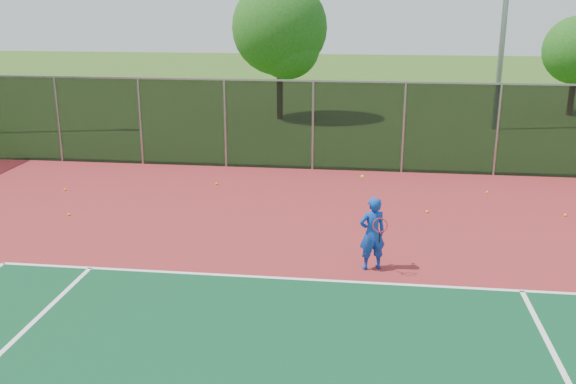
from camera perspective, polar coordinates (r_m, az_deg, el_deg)
name	(u,v)px	position (r m, az deg, el deg)	size (l,w,h in m)	color
ground	(433,368)	(10.77, 12.73, -14.99)	(120.00, 120.00, 0.00)	#2E5117
court_apron	(423,309)	(12.50, 11.93, -10.15)	(30.00, 20.00, 0.02)	maroon
fence_back	(404,127)	(21.54, 10.24, 5.73)	(30.00, 0.06, 3.03)	black
tennis_player	(372,233)	(13.74, 7.50, -3.66)	(0.69, 0.70, 2.06)	#1138A8
practice_ball_0	(69,214)	(18.18, -18.90, -1.90)	(0.07, 0.07, 0.07)	yellow
practice_ball_1	(487,192)	(20.08, 17.28, -0.01)	(0.07, 0.07, 0.07)	yellow
practice_ball_2	(565,215)	(18.69, 23.42, -1.89)	(0.07, 0.07, 0.07)	yellow
practice_ball_5	(217,184)	(20.17, -6.37, 0.74)	(0.07, 0.07, 0.07)	yellow
practice_ball_6	(65,189)	(20.58, -19.21, 0.21)	(0.07, 0.07, 0.07)	yellow
practice_ball_7	(427,212)	(17.83, 12.26, -1.71)	(0.07, 0.07, 0.07)	yellow
tree_back_left	(281,32)	(30.83, -0.59, 14.03)	(4.47, 4.47, 6.56)	#3B2515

